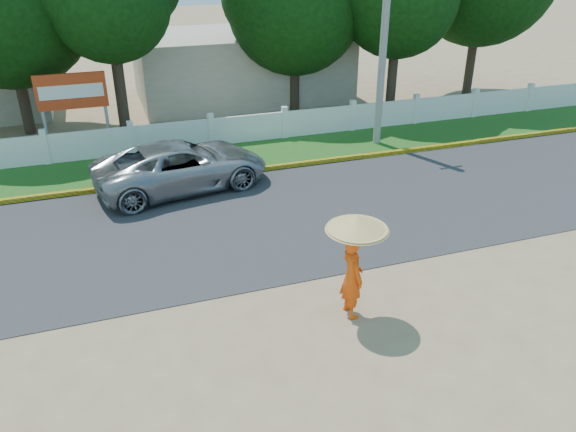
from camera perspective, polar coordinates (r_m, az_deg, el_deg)
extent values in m
plane|color=#9E8460|center=(12.70, 2.96, -9.11)|extent=(120.00, 120.00, 0.00)
cube|color=#38383A|center=(16.35, -2.84, -0.31)|extent=(60.00, 7.00, 0.02)
cube|color=#2D601E|center=(21.02, -6.90, 5.86)|extent=(60.00, 3.50, 0.03)
cube|color=yellow|center=(19.45, -5.80, 4.37)|extent=(40.00, 0.18, 0.16)
cube|color=silver|center=(22.19, -7.80, 8.40)|extent=(40.00, 0.10, 1.10)
cube|color=#B7AD99|center=(28.98, -4.81, 15.01)|extent=(10.00, 6.00, 3.20)
cylinder|color=gray|center=(21.79, 9.70, 17.03)|extent=(0.28, 0.28, 7.80)
imported|color=#96999D|center=(18.42, -10.77, 5.03)|extent=(5.90, 3.48, 1.54)
imported|color=#F44C0C|center=(12.00, 6.51, -6.12)|extent=(0.48, 0.71, 1.91)
cylinder|color=gray|center=(11.64, 6.92, -3.03)|extent=(0.03, 0.03, 1.24)
cone|color=tan|center=(11.38, 7.07, -0.71)|extent=(1.31, 1.31, 0.32)
cylinder|color=gray|center=(22.84, -23.37, 8.17)|extent=(0.12, 0.12, 2.00)
cylinder|color=gray|center=(22.75, -17.85, 9.01)|extent=(0.12, 0.12, 2.00)
cube|color=#BC3414|center=(22.43, -21.16, 11.74)|extent=(2.50, 0.12, 1.30)
cube|color=silver|center=(22.38, -21.16, 11.71)|extent=(2.25, 0.02, 0.49)
cylinder|color=#473828|center=(26.69, 0.68, 13.87)|extent=(0.44, 0.44, 3.00)
sphere|color=#0F3C0E|center=(26.17, 0.72, 20.60)|extent=(6.00, 6.00, 6.00)
cylinder|color=#473828|center=(30.49, 18.14, 15.23)|extent=(0.44, 0.44, 4.04)
cylinder|color=#473828|center=(26.76, 10.56, 14.14)|extent=(0.44, 0.44, 3.61)
cylinder|color=#473828|center=(25.56, -25.39, 11.29)|extent=(0.44, 0.44, 3.44)
cylinder|color=#473828|center=(23.46, -16.67, 12.28)|extent=(0.44, 0.44, 4.03)
sphere|color=#0F3C0E|center=(22.93, -17.80, 20.21)|extent=(4.59, 4.59, 4.59)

